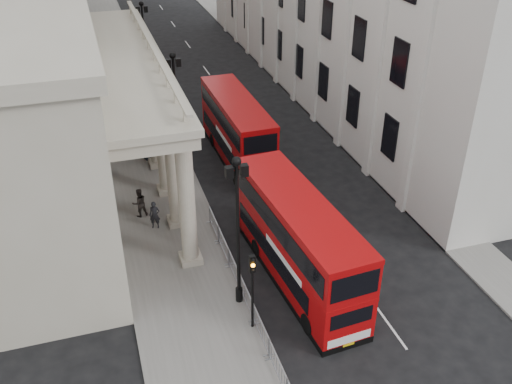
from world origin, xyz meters
The scene contains 15 objects.
ground centered at (0.00, 0.00, 0.00)m, with size 260.00×260.00×0.00m, color black.
sidewalk_west centered at (-3.00, 30.00, 0.06)m, with size 6.00×140.00×0.12m, color slate.
sidewalk_east centered at (13.50, 30.00, 0.06)m, with size 3.00×140.00×0.12m, color slate.
kerb centered at (-0.05, 30.00, 0.07)m, with size 0.20×140.00×0.14m, color slate.
portico_building centered at (-10.50, 18.00, 6.00)m, with size 9.00×28.00×12.00m, color #A49D8A.
lamp_post_south centered at (-0.60, 4.00, 4.91)m, with size 1.05×0.44×8.32m.
lamp_post_mid centered at (-0.60, 20.00, 4.91)m, with size 1.05×0.44×8.32m.
lamp_post_north centered at (-0.60, 36.00, 4.91)m, with size 1.05×0.44×8.32m.
traffic_light centered at (-0.50, 1.98, 3.11)m, with size 0.28×0.33×4.30m.
crowd_barriers centered at (-0.35, 2.23, 0.67)m, with size 0.50×18.75×1.10m.
bus_near centered at (2.92, 4.95, 2.56)m, with size 3.60×11.52×4.89m.
bus_far centered at (3.67, 19.55, 2.47)m, with size 2.84×11.01×4.74m.
pedestrian_a centered at (-3.68, 11.95, 1.01)m, with size 0.65×0.43×1.78m, color black.
pedestrian_b centered at (-4.40, 13.53, 1.08)m, with size 0.94×0.73×1.93m, color black.
pedestrian_c centered at (-2.83, 21.21, 1.03)m, with size 0.89×0.58×1.82m, color black.
Camera 1 is at (-6.43, -17.61, 20.01)m, focal length 40.00 mm.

